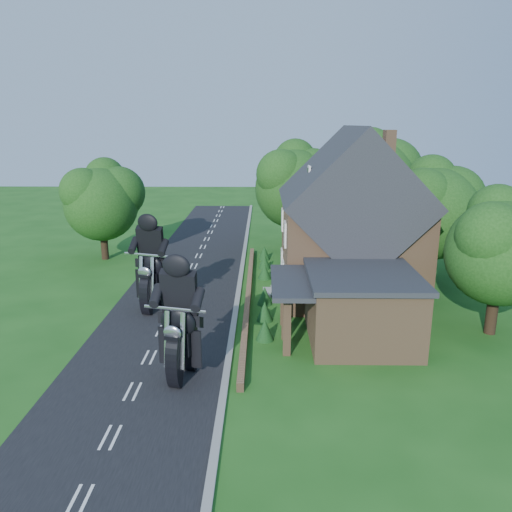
{
  "coord_description": "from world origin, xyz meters",
  "views": [
    {
      "loc": [
        5.19,
        -23.75,
        10.39
      ],
      "look_at": [
        4.78,
        4.6,
        2.8
      ],
      "focal_mm": 35.0,
      "sensor_mm": 36.0,
      "label": 1
    }
  ],
  "objects_px": {
    "house": "(350,226)",
    "motorcycle_follow": "(154,296)",
    "motorcycle_lead": "(182,361)",
    "annex": "(359,305)",
    "garden_wall": "(248,295)"
  },
  "relations": [
    {
      "from": "annex",
      "to": "motorcycle_follow",
      "type": "height_order",
      "value": "annex"
    },
    {
      "from": "garden_wall",
      "to": "annex",
      "type": "xyz_separation_m",
      "value": [
        5.57,
        -5.8,
        1.57
      ]
    },
    {
      "from": "motorcycle_lead",
      "to": "motorcycle_follow",
      "type": "height_order",
      "value": "motorcycle_follow"
    },
    {
      "from": "house",
      "to": "motorcycle_follow",
      "type": "bearing_deg",
      "value": -165.13
    },
    {
      "from": "house",
      "to": "motorcycle_follow",
      "type": "height_order",
      "value": "house"
    },
    {
      "from": "house",
      "to": "annex",
      "type": "bearing_deg",
      "value": -95.24
    },
    {
      "from": "garden_wall",
      "to": "annex",
      "type": "height_order",
      "value": "annex"
    },
    {
      "from": "house",
      "to": "motorcycle_lead",
      "type": "distance_m",
      "value": 14.39
    },
    {
      "from": "annex",
      "to": "motorcycle_follow",
      "type": "relative_size",
      "value": 3.89
    },
    {
      "from": "garden_wall",
      "to": "house",
      "type": "height_order",
      "value": "house"
    },
    {
      "from": "annex",
      "to": "house",
      "type": "bearing_deg",
      "value": 84.76
    },
    {
      "from": "house",
      "to": "motorcycle_follow",
      "type": "relative_size",
      "value": 5.66
    },
    {
      "from": "garden_wall",
      "to": "motorcycle_follow",
      "type": "height_order",
      "value": "motorcycle_follow"
    },
    {
      "from": "house",
      "to": "motorcycle_lead",
      "type": "relative_size",
      "value": 5.83
    },
    {
      "from": "garden_wall",
      "to": "motorcycle_lead",
      "type": "relative_size",
      "value": 12.53
    }
  ]
}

